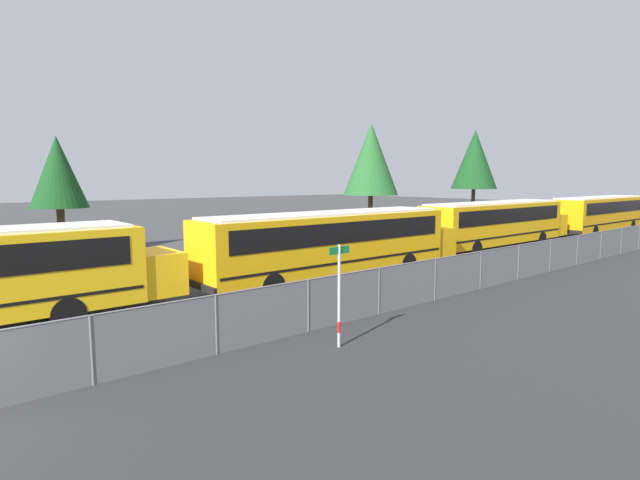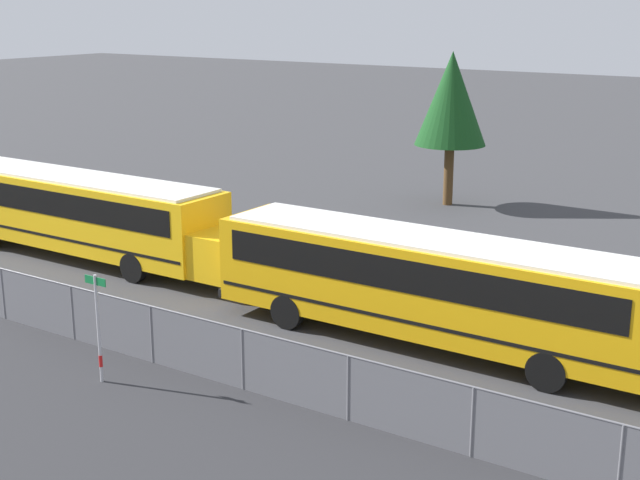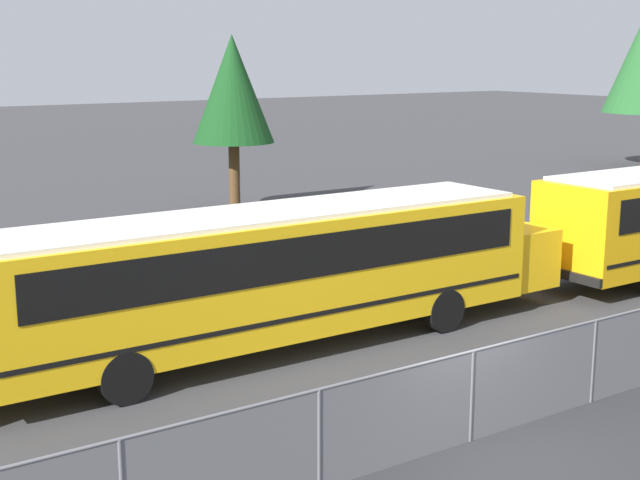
% 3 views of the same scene
% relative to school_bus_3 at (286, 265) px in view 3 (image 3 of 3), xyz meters
% --- Properties ---
extents(ground_plane, '(200.00, 200.00, 0.00)m').
position_rel_school_bus_3_xyz_m(ground_plane, '(-0.07, -5.83, -1.83)').
color(ground_plane, '#38383A').
extents(fence, '(114.21, 0.07, 1.59)m').
position_rel_school_bus_3_xyz_m(fence, '(-0.07, -5.83, -1.02)').
color(fence, '#9EA0A5').
rests_on(fence, ground_plane).
extents(school_bus_3, '(14.04, 2.54, 3.06)m').
position_rel_school_bus_3_xyz_m(school_bus_3, '(0.00, 0.00, 0.00)').
color(school_bus_3, yellow).
rests_on(school_bus_3, ground_plane).
extents(tree_0, '(3.24, 3.24, 7.01)m').
position_rel_school_bus_3_xyz_m(tree_0, '(7.15, 15.49, 3.03)').
color(tree_0, '#51381E').
rests_on(tree_0, ground_plane).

